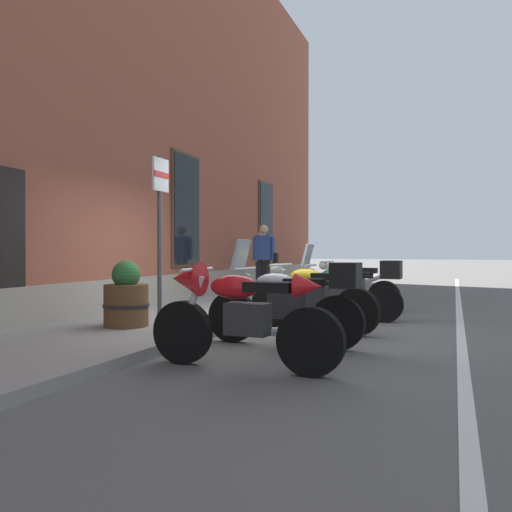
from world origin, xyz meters
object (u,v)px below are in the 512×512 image
motorcycle_yellow_naked (311,298)px  motorcycle_green_touring (349,288)px  motorcycle_black_naked (350,286)px  barrel_planter (126,299)px  pedestrian_tan_coat (262,258)px  motorcycle_red_sport (236,311)px  pedestrian_blue_top (264,255)px  motorcycle_silver_touring (291,302)px  parking_sign (160,218)px

motorcycle_yellow_naked → motorcycle_green_touring: motorcycle_green_touring is taller
motorcycle_black_naked → barrel_planter: barrel_planter is taller
motorcycle_yellow_naked → pedestrian_tan_coat: 6.07m
pedestrian_tan_coat → motorcycle_red_sport: bearing=-161.2°
pedestrian_blue_top → motorcycle_red_sport: bearing=-161.8°
motorcycle_silver_touring → barrel_planter: size_ratio=2.21×
motorcycle_green_touring → pedestrian_tan_coat: 5.06m
motorcycle_green_touring → pedestrian_tan_coat: pedestrian_tan_coat is taller
motorcycle_silver_touring → motorcycle_green_touring: size_ratio=1.00×
motorcycle_yellow_naked → motorcycle_green_touring: size_ratio=1.00×
pedestrian_blue_top → motorcycle_black_naked: bearing=-124.3°
motorcycle_yellow_naked → pedestrian_tan_coat: size_ratio=1.30×
motorcycle_red_sport → motorcycle_black_naked: bearing=-1.1°
motorcycle_green_touring → pedestrian_tan_coat: bearing=37.7°
parking_sign → motorcycle_red_sport: bearing=-126.1°
motorcycle_red_sport → motorcycle_silver_touring: (1.36, -0.15, -0.02)m
motorcycle_black_naked → pedestrian_tan_coat: pedestrian_tan_coat is taller
pedestrian_tan_coat → parking_sign: 6.94m
motorcycle_green_touring → motorcycle_black_naked: bearing=10.3°
motorcycle_yellow_naked → parking_sign: (-1.45, 1.68, 1.14)m
motorcycle_red_sport → pedestrian_blue_top: 7.44m
motorcycle_red_sport → motorcycle_silver_touring: size_ratio=1.01×
pedestrian_blue_top → pedestrian_tan_coat: pedestrian_blue_top is taller
motorcycle_silver_touring → motorcycle_yellow_naked: size_ratio=1.00×
pedestrian_tan_coat → motorcycle_silver_touring: bearing=-156.6°
motorcycle_red_sport → parking_sign: 2.27m
motorcycle_green_touring → motorcycle_black_naked: motorcycle_green_touring is taller
motorcycle_red_sport → motorcycle_green_touring: size_ratio=1.00×
motorcycle_yellow_naked → barrel_planter: barrel_planter is taller
motorcycle_red_sport → pedestrian_blue_top: pedestrian_blue_top is taller
motorcycle_yellow_naked → motorcycle_green_touring: 1.41m
pedestrian_blue_top → barrel_planter: size_ratio=1.84×
motorcycle_yellow_naked → motorcycle_silver_touring: bearing=-175.8°
motorcycle_green_touring → pedestrian_blue_top: size_ratio=1.21×
barrel_planter → pedestrian_tan_coat: bearing=3.9°
pedestrian_blue_top → motorcycle_silver_touring: bearing=-156.6°
motorcycle_red_sport → motorcycle_green_touring: 4.03m
parking_sign → motorcycle_silver_touring: bearing=-84.3°
pedestrian_tan_coat → motorcycle_yellow_naked: bearing=-152.6°
motorcycle_silver_touring → pedestrian_blue_top: 6.22m
motorcycle_red_sport → parking_sign: (1.18, 1.62, 1.06)m
motorcycle_yellow_naked → pedestrian_blue_top: (4.41, 2.37, 0.60)m
motorcycle_red_sport → parking_sign: parking_sign is taller
motorcycle_red_sport → motorcycle_green_touring: motorcycle_green_touring is taller
parking_sign → barrel_planter: size_ratio=2.50×
motorcycle_green_touring → barrel_planter: size_ratio=2.22×
motorcycle_green_touring → pedestrian_tan_coat: (3.99, 3.08, 0.46)m
motorcycle_red_sport → barrel_planter: (1.34, 2.27, -0.07)m
pedestrian_blue_top → barrel_planter: pedestrian_blue_top is taller
motorcycle_green_touring → barrel_planter: (-2.68, 2.63, -0.04)m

